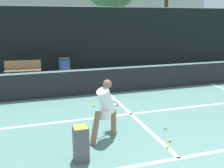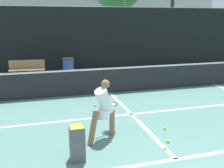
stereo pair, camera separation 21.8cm
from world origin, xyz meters
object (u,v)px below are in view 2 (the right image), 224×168
ball_hopper (77,143)px  courtside_bench (27,69)px  parked_car (92,50)px  player_practicing (104,107)px  trash_bin (68,67)px

ball_hopper → courtside_bench: (-1.15, 7.59, 0.10)m
ball_hopper → parked_car: size_ratio=0.15×
ball_hopper → courtside_bench: courtside_bench is taller
player_practicing → ball_hopper: player_practicing is taller
player_practicing → trash_bin: player_practicing is taller
trash_bin → player_practicing: bearing=-89.9°
ball_hopper → trash_bin: (0.72, 7.77, 0.07)m
player_practicing → trash_bin: size_ratio=1.60×
player_practicing → trash_bin: (-0.01, 6.97, -0.31)m
courtside_bench → parked_car: bearing=57.3°
trash_bin → parked_car: 5.67m
courtside_bench → trash_bin: 1.88m
player_practicing → parked_car: parked_car is taller
trash_bin → parked_car: size_ratio=0.19×
courtside_bench → parked_car: parked_car is taller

